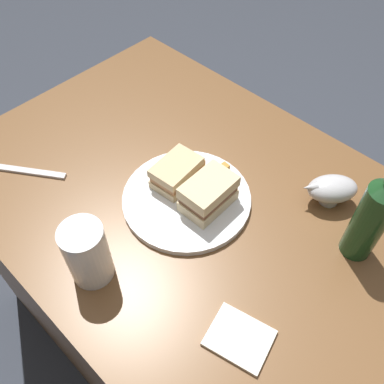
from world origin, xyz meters
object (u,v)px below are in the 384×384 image
(plate, at_px, (187,199))
(napkin, at_px, (239,338))
(sandwich_half_right, at_px, (177,172))
(cider_bottle, at_px, (373,216))
(fork, at_px, (30,171))
(sandwich_half_left, at_px, (209,193))
(pint_glass, at_px, (88,256))
(gravy_boat, at_px, (332,189))

(plate, height_order, napkin, plate)
(plate, relative_size, sandwich_half_right, 2.48)
(cider_bottle, height_order, fork, cider_bottle)
(napkin, bearing_deg, sandwich_half_left, -36.95)
(fork, bearing_deg, plate, -2.59)
(plate, distance_m, cider_bottle, 0.39)
(pint_glass, distance_m, napkin, 0.32)
(sandwich_half_left, bearing_deg, napkin, 143.05)
(napkin, bearing_deg, plate, -28.94)
(cider_bottle, bearing_deg, fork, 27.68)
(napkin, bearing_deg, gravy_boat, -81.24)
(plate, bearing_deg, napkin, 151.06)
(gravy_boat, bearing_deg, plate, 43.98)
(sandwich_half_right, distance_m, cider_bottle, 0.42)
(plate, bearing_deg, sandwich_half_right, -21.10)
(plate, height_order, sandwich_half_right, sandwich_half_right)
(sandwich_half_right, bearing_deg, fork, 37.84)
(sandwich_half_right, distance_m, napkin, 0.38)
(sandwich_half_right, xyz_separation_m, napkin, (-0.34, 0.18, -0.04))
(plate, xyz_separation_m, sandwich_half_left, (-0.05, -0.02, 0.04))
(sandwich_half_right, xyz_separation_m, fork, (0.28, 0.22, -0.04))
(plate, bearing_deg, sandwich_half_left, -156.46)
(plate, xyz_separation_m, sandwich_half_right, (0.05, -0.02, 0.04))
(sandwich_half_left, height_order, gravy_boat, sandwich_half_left)
(plate, distance_m, sandwich_half_left, 0.07)
(sandwich_half_right, relative_size, cider_bottle, 0.40)
(pint_glass, xyz_separation_m, cider_bottle, (-0.35, -0.41, 0.05))
(sandwich_half_right, relative_size, gravy_boat, 0.89)
(cider_bottle, relative_size, fork, 1.62)
(sandwich_half_left, distance_m, fork, 0.44)
(gravy_boat, relative_size, cider_bottle, 0.45)
(fork, bearing_deg, sandwich_half_right, 4.12)
(pint_glass, xyz_separation_m, napkin, (-0.30, -0.10, -0.06))
(gravy_boat, bearing_deg, pint_glass, 63.62)
(cider_bottle, bearing_deg, napkin, 80.65)
(plate, relative_size, gravy_boat, 2.22)
(plate, distance_m, pint_glass, 0.26)
(gravy_boat, height_order, fork, gravy_boat)
(gravy_boat, xyz_separation_m, fork, (0.56, 0.42, -0.04))
(sandwich_half_right, relative_size, napkin, 1.06)
(sandwich_half_left, relative_size, gravy_boat, 0.91)
(plate, distance_m, sandwich_half_right, 0.06)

